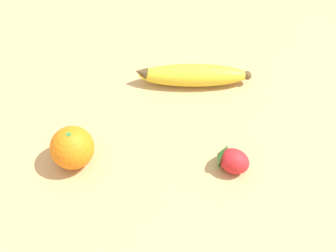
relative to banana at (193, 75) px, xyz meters
name	(u,v)px	position (x,y,z in m)	size (l,w,h in m)	color
ground_plane	(121,116)	(0.07, -0.14, -0.02)	(3.00, 3.00, 0.00)	tan
banana	(193,75)	(0.00, 0.00, 0.00)	(0.07, 0.23, 0.04)	yellow
orange	(72,148)	(0.16, -0.23, 0.02)	(0.07, 0.07, 0.07)	orange
strawberry	(232,160)	(0.20, 0.04, 0.00)	(0.07, 0.07, 0.04)	red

